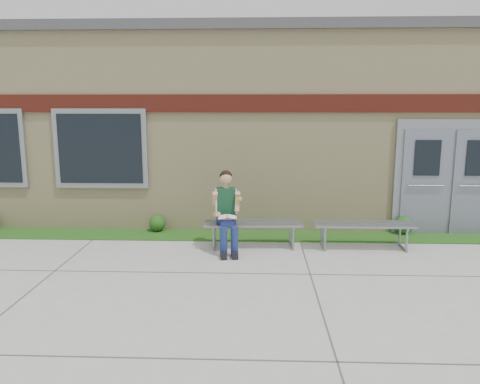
{
  "coord_description": "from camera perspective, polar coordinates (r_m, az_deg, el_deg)",
  "views": [
    {
      "loc": [
        0.18,
        -6.38,
        2.57
      ],
      "look_at": [
        -0.13,
        1.7,
        1.06
      ],
      "focal_mm": 35.0,
      "sensor_mm": 36.0,
      "label": 1
    }
  ],
  "objects": [
    {
      "name": "grass_strip",
      "position": [
        9.34,
        1.02,
        -5.35
      ],
      "size": [
        16.0,
        0.8,
        0.02
      ],
      "primitive_type": "cube",
      "color": "#284813",
      "rests_on": "ground"
    },
    {
      "name": "ground",
      "position": [
        6.88,
        0.56,
        -11.37
      ],
      "size": [
        80.0,
        80.0,
        0.0
      ],
      "primitive_type": "plane",
      "color": "#9E9E99",
      "rests_on": "ground"
    },
    {
      "name": "girl",
      "position": [
        8.28,
        -1.62,
        -2.23
      ],
      "size": [
        0.55,
        0.89,
        1.43
      ],
      "rotation": [
        0.0,
        0.0,
        0.12
      ],
      "color": "navy",
      "rests_on": "ground"
    },
    {
      "name": "shrub_mid",
      "position": [
        9.75,
        -10.06,
        -3.78
      ],
      "size": [
        0.32,
        0.32,
        0.32
      ],
      "primitive_type": "sphere",
      "color": "#284813",
      "rests_on": "grass_strip"
    },
    {
      "name": "shrub_east",
      "position": [
        9.97,
        19.31,
        -3.81
      ],
      "size": [
        0.35,
        0.35,
        0.35
      ],
      "primitive_type": "sphere",
      "color": "#284813",
      "rests_on": "grass_strip"
    },
    {
      "name": "bench_right",
      "position": [
        8.77,
        14.82,
        -4.38
      ],
      "size": [
        1.8,
        0.5,
        0.47
      ],
      "rotation": [
        0.0,
        0.0,
        -0.0
      ],
      "color": "gray",
      "rests_on": "ground"
    },
    {
      "name": "school_building",
      "position": [
        12.37,
        1.37,
        8.39
      ],
      "size": [
        16.2,
        6.22,
        4.2
      ],
      "color": "beige",
      "rests_on": "ground"
    },
    {
      "name": "bench_left",
      "position": [
        8.56,
        1.61,
        -4.42
      ],
      "size": [
        1.8,
        0.58,
        0.46
      ],
      "rotation": [
        0.0,
        0.0,
        0.05
      ],
      "color": "gray",
      "rests_on": "ground"
    }
  ]
}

